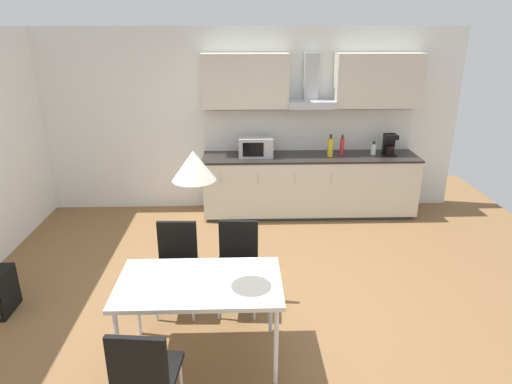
{
  "coord_description": "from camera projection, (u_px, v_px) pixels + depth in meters",
  "views": [
    {
      "loc": [
        0.11,
        -3.85,
        2.64
      ],
      "look_at": [
        0.26,
        0.62,
        1.0
      ],
      "focal_mm": 32.0,
      "sensor_mm": 36.0,
      "label": 1
    }
  ],
  "objects": [
    {
      "name": "backsplash_tile",
      "position": [
        308.0,
        130.0,
        6.71
      ],
      "size": [
        3.05,
        0.02,
        0.6
      ],
      "primitive_type": "cube",
      "color": "silver",
      "rests_on": "kitchen_counter"
    },
    {
      "name": "microwave",
      "position": [
        256.0,
        147.0,
        6.44
      ],
      "size": [
        0.48,
        0.35,
        0.28
      ],
      "color": "#ADADB2",
      "rests_on": "kitchen_counter"
    },
    {
      "name": "bottle_white",
      "position": [
        374.0,
        149.0,
        6.54
      ],
      "size": [
        0.07,
        0.07,
        0.19
      ],
      "color": "white",
      "rests_on": "kitchen_counter"
    },
    {
      "name": "bottle_yellow",
      "position": [
        330.0,
        147.0,
        6.44
      ],
      "size": [
        0.08,
        0.08,
        0.32
      ],
      "color": "yellow",
      "rests_on": "kitchen_counter"
    },
    {
      "name": "dining_table",
      "position": [
        200.0,
        287.0,
        3.63
      ],
      "size": [
        1.31,
        0.76,
        0.73
      ],
      "color": "silver",
      "rests_on": "ground_plane"
    },
    {
      "name": "bottle_red",
      "position": [
        342.0,
        146.0,
        6.53
      ],
      "size": [
        0.06,
        0.06,
        0.29
      ],
      "color": "red",
      "rests_on": "kitchen_counter"
    },
    {
      "name": "upper_wall_cabinets",
      "position": [
        312.0,
        81.0,
        6.32
      ],
      "size": [
        3.05,
        0.4,
        0.73
      ],
      "color": "beige"
    },
    {
      "name": "kitchen_counter",
      "position": [
        309.0,
        185.0,
        6.67
      ],
      "size": [
        3.07,
        0.69,
        0.88
      ],
      "color": "#333333",
      "rests_on": "ground_plane"
    },
    {
      "name": "coffee_maker",
      "position": [
        389.0,
        144.0,
        6.52
      ],
      "size": [
        0.18,
        0.19,
        0.3
      ],
      "color": "black",
      "rests_on": "kitchen_counter"
    },
    {
      "name": "chair_near_left",
      "position": [
        144.0,
        371.0,
        2.95
      ],
      "size": [
        0.44,
        0.44,
        0.87
      ],
      "color": "black",
      "rests_on": "ground_plane"
    },
    {
      "name": "pendant_lamp",
      "position": [
        194.0,
        166.0,
        3.28
      ],
      "size": [
        0.32,
        0.32,
        0.22
      ],
      "primitive_type": "cone",
      "color": "silver"
    },
    {
      "name": "wall_back",
      "position": [
        234.0,
        121.0,
        6.69
      ],
      "size": [
        6.59,
        0.1,
        2.63
      ],
      "primitive_type": "cube",
      "color": "white",
      "rests_on": "ground_plane"
    },
    {
      "name": "chair_far_left",
      "position": [
        177.0,
        258.0,
        4.39
      ],
      "size": [
        0.41,
        0.41,
        0.87
      ],
      "color": "black",
      "rests_on": "ground_plane"
    },
    {
      "name": "ground_plane",
      "position": [
        232.0,
        309.0,
        4.52
      ],
      "size": [
        8.24,
        8.25,
        0.02
      ],
      "primitive_type": "cube",
      "color": "brown"
    },
    {
      "name": "chair_far_right",
      "position": [
        238.0,
        257.0,
        4.41
      ],
      "size": [
        0.43,
        0.43,
        0.87
      ],
      "color": "black",
      "rests_on": "ground_plane"
    }
  ]
}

